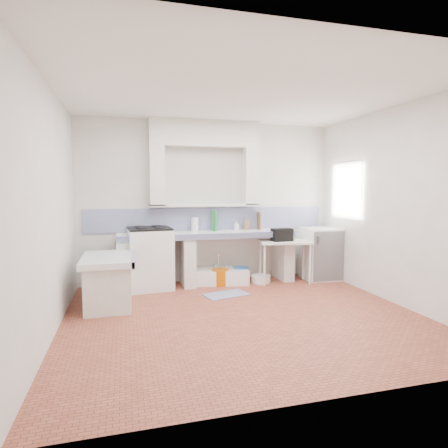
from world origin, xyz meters
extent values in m
plane|color=#A04B38|center=(0.00, 0.00, 0.00)|extent=(4.50, 4.50, 0.00)
plane|color=white|center=(0.00, 0.00, 2.80)|extent=(4.50, 4.50, 0.00)
plane|color=white|center=(0.00, 2.00, 1.40)|extent=(4.50, 0.00, 4.50)
plane|color=white|center=(0.00, -2.00, 1.40)|extent=(4.50, 0.00, 4.50)
plane|color=white|center=(-2.25, 0.00, 1.40)|extent=(0.00, 4.50, 4.50)
plane|color=white|center=(2.25, 0.00, 1.40)|extent=(0.00, 4.50, 4.50)
cube|color=white|center=(-0.10, 1.88, 2.58)|extent=(1.90, 0.25, 0.45)
cube|color=#3A2012|center=(2.42, 1.20, 1.60)|extent=(0.35, 0.86, 1.06)
cube|color=white|center=(2.28, 1.20, 1.98)|extent=(0.01, 0.84, 0.24)
cube|color=white|center=(-0.10, 1.70, 0.86)|extent=(3.00, 0.60, 0.08)
cube|color=navy|center=(-0.10, 1.42, 0.86)|extent=(3.00, 0.04, 0.10)
cube|color=white|center=(-1.50, 1.70, 0.41)|extent=(0.20, 0.55, 0.82)
cube|color=white|center=(-0.45, 1.70, 0.41)|extent=(0.20, 0.55, 0.82)
cube|color=white|center=(1.30, 1.70, 0.41)|extent=(0.20, 0.55, 0.82)
cube|color=white|center=(-1.70, 0.90, 0.66)|extent=(0.70, 1.10, 0.08)
cube|color=white|center=(-1.70, 0.90, 0.31)|extent=(0.60, 1.00, 0.62)
cube|color=navy|center=(-1.37, 0.90, 0.66)|extent=(0.04, 1.10, 0.10)
cube|color=navy|center=(0.00, 1.99, 1.10)|extent=(4.27, 0.03, 0.40)
cube|color=white|center=(-1.08, 1.67, 0.49)|extent=(0.74, 0.72, 0.98)
cube|color=white|center=(0.13, 1.70, 0.11)|extent=(1.00, 0.65, 0.22)
cube|color=white|center=(1.22, 1.45, 0.37)|extent=(0.96, 0.64, 0.04)
cube|color=white|center=(1.95, 1.54, 0.46)|extent=(0.62, 0.62, 0.93)
cylinder|color=red|center=(-0.14, 1.71, 0.12)|extent=(0.29, 0.29, 0.25)
cylinder|color=#C95900|center=(0.09, 1.57, 0.13)|extent=(0.36, 0.36, 0.27)
cylinder|color=#2063B4|center=(0.47, 1.65, 0.13)|extent=(0.32, 0.32, 0.27)
cylinder|color=white|center=(0.81, 1.54, 0.06)|extent=(0.44, 0.44, 0.13)
cylinder|color=silver|center=(0.07, 1.85, 0.15)|extent=(0.10, 0.10, 0.30)
cylinder|color=silver|center=(0.28, 1.85, 0.14)|extent=(0.08, 0.08, 0.28)
cube|color=black|center=(1.14, 1.42, 0.85)|extent=(0.36, 0.22, 0.22)
cylinder|color=#237239|center=(0.07, 1.81, 1.08)|extent=(0.10, 0.10, 0.36)
cylinder|color=#237239|center=(0.03, 1.85, 1.07)|extent=(0.10, 0.10, 0.34)
cube|color=brown|center=(0.65, 1.85, 0.99)|extent=(0.11, 0.09, 0.18)
cube|color=brown|center=(0.88, 1.85, 1.06)|extent=(0.05, 0.23, 0.31)
cylinder|color=white|center=(-0.30, 1.85, 1.02)|extent=(0.15, 0.15, 0.24)
imported|color=white|center=(0.45, 1.85, 0.99)|extent=(0.08, 0.09, 0.18)
cube|color=navy|center=(0.03, 0.97, 0.01)|extent=(0.73, 0.52, 0.01)
camera|label=1|loc=(-1.45, -4.44, 1.64)|focal=29.78mm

